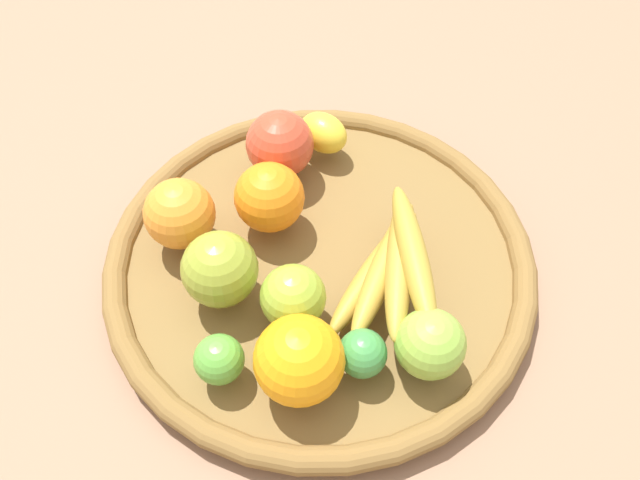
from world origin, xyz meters
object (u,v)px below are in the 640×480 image
apple_1 (430,344)px  apple_0 (293,297)px  lime_1 (362,353)px  lemon_0 (323,133)px  banana_bunch (393,264)px  orange_0 (269,197)px  orange_1 (299,360)px  apple_2 (220,269)px  orange_2 (180,214)px  lime_0 (219,359)px  apple_3 (280,144)px

apple_1 → apple_0: size_ratio=1.03×
apple_0 → lime_1: bearing=178.4°
lemon_0 → banana_bunch: bearing=148.1°
orange_0 → apple_1: orange_0 is taller
lime_1 → apple_0: size_ratio=0.72×
orange_1 → apple_0: bearing=-45.2°
orange_0 → apple_2: (-0.02, 0.10, 0.00)m
orange_2 → lime_0: bearing=147.7°
lime_0 → apple_1: 0.19m
apple_2 → orange_0: bearing=-76.6°
apple_3 → apple_0: bearing=134.5°
orange_1 → apple_3: size_ratio=1.05×
orange_0 → orange_2: same height
orange_2 → apple_1: orange_2 is taller
lime_0 → apple_1: size_ratio=0.71×
orange_1 → lime_0: (0.06, 0.04, -0.02)m
lime_0 → apple_1: bearing=-138.0°
lime_0 → apple_0: size_ratio=0.73×
orange_2 → lime_1: 0.24m
orange_2 → orange_0: bearing=-127.7°
apple_0 → apple_3: 0.20m
orange_0 → apple_1: bearing=170.7°
banana_bunch → apple_1: (-0.08, 0.05, 0.00)m
orange_2 → apple_2: apple_2 is taller
apple_2 → orange_1: 0.13m
lime_1 → lime_0: size_ratio=0.98×
lime_1 → apple_1: 0.06m
apple_2 → banana_bunch: (-0.13, -0.12, -0.01)m
apple_2 → lime_1: apple_2 is taller
orange_0 → lemon_0: bearing=-78.0°
orange_0 → apple_2: same height
orange_2 → apple_2: bearing=163.4°
orange_2 → apple_0: bearing=179.5°
lime_0 → orange_1: bearing=-148.6°
apple_3 → orange_1: bearing=134.6°
orange_2 → apple_0: 0.16m
orange_0 → orange_2: (0.06, 0.08, -0.00)m
banana_bunch → orange_1: orange_1 is taller
lemon_0 → orange_1: bearing=124.7°
orange_2 → lemon_0: bearing=-98.9°
orange_2 → apple_2: size_ratio=0.98×
orange_0 → banana_bunch: (-0.15, -0.02, -0.01)m
apple_2 → apple_0: (-0.07, -0.02, -0.01)m
lime_0 → apple_0: apple_0 is taller
apple_2 → lemon_0: size_ratio=1.23×
lemon_0 → apple_0: bearing=121.6°
apple_3 → apple_2: bearing=111.9°
apple_2 → apple_3: apple_3 is taller
orange_2 → apple_3: (-0.02, -0.14, 0.00)m
apple_2 → lime_0: apple_2 is taller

